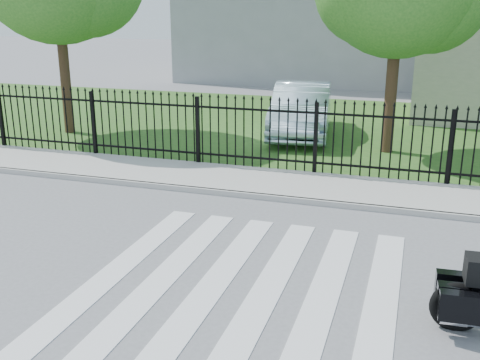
% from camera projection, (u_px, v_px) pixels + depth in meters
% --- Properties ---
extents(ground, '(120.00, 120.00, 0.00)m').
position_uv_depth(ground, '(237.00, 291.00, 8.08)').
color(ground, slate).
rests_on(ground, ground).
extents(crosswalk, '(5.00, 5.50, 0.01)m').
position_uv_depth(crosswalk, '(237.00, 291.00, 8.08)').
color(crosswalk, silver).
rests_on(crosswalk, ground).
extents(sidewalk, '(40.00, 2.00, 0.12)m').
position_uv_depth(sidewalk, '(306.00, 186.00, 12.62)').
color(sidewalk, '#ADAAA3').
rests_on(sidewalk, ground).
extents(curb, '(40.00, 0.12, 0.12)m').
position_uv_depth(curb, '(297.00, 200.00, 11.71)').
color(curb, '#ADAAA3').
rests_on(curb, ground).
extents(grass_strip, '(40.00, 12.00, 0.02)m').
position_uv_depth(grass_strip, '(347.00, 128.00, 19.00)').
color(grass_strip, '#26571D').
rests_on(grass_strip, ground).
extents(iron_fence, '(26.00, 0.04, 1.80)m').
position_uv_depth(iron_fence, '(316.00, 140.00, 13.28)').
color(iron_fence, black).
rests_on(iron_fence, ground).
extents(parked_car, '(2.37, 5.11, 1.62)m').
position_uv_depth(parked_car, '(302.00, 109.00, 17.66)').
color(parked_car, silver).
rests_on(parked_car, grass_strip).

